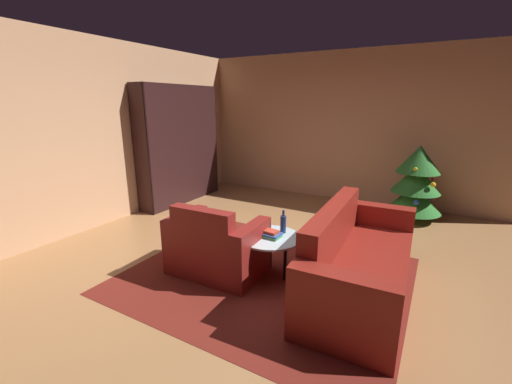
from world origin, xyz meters
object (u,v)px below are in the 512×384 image
armchair_red (216,248)px  decorated_tree (416,182)px  bottle_on_table (283,224)px  bookshelf_unit (184,145)px  book_stack_on_table (271,234)px  couch_red (357,263)px  coffee_table (270,241)px

armchair_red → decorated_tree: size_ratio=0.85×
armchair_red → bottle_on_table: (0.62, 0.41, 0.27)m
bookshelf_unit → decorated_tree: (3.97, 0.90, -0.44)m
bookshelf_unit → armchair_red: size_ratio=2.10×
bookshelf_unit → armchair_red: bearing=-43.1°
bookshelf_unit → bottle_on_table: size_ratio=8.35×
bookshelf_unit → bottle_on_table: bearing=-30.5°
book_stack_on_table → armchair_red: bearing=-157.8°
bookshelf_unit → armchair_red: 3.14m
book_stack_on_table → decorated_tree: (1.18, 2.76, 0.13)m
bookshelf_unit → couch_red: bearing=-24.5°
bottle_on_table → decorated_tree: bearing=66.4°
book_stack_on_table → bottle_on_table: (0.06, 0.18, 0.07)m
couch_red → coffee_table: bearing=-169.0°
book_stack_on_table → bottle_on_table: bottle_on_table is taller
armchair_red → book_stack_on_table: bearing=22.2°
couch_red → coffee_table: size_ratio=3.08×
coffee_table → book_stack_on_table: (0.02, -0.01, 0.08)m
armchair_red → couch_red: bearing=16.0°
coffee_table → bottle_on_table: 0.24m
bookshelf_unit → book_stack_on_table: bookshelf_unit is taller
armchair_red → coffee_table: 0.61m
bookshelf_unit → book_stack_on_table: 3.40m
decorated_tree → book_stack_on_table: bearing=-113.2°
couch_red → decorated_tree: (0.31, 2.57, 0.33)m
couch_red → book_stack_on_table: size_ratio=10.00×
book_stack_on_table → bottle_on_table: size_ratio=0.81×
book_stack_on_table → couch_red: bearing=11.8°
armchair_red → book_stack_on_table: (0.56, 0.23, 0.20)m
armchair_red → coffee_table: bearing=23.5°
couch_red → decorated_tree: decorated_tree is taller
coffee_table → bookshelf_unit: bearing=146.3°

